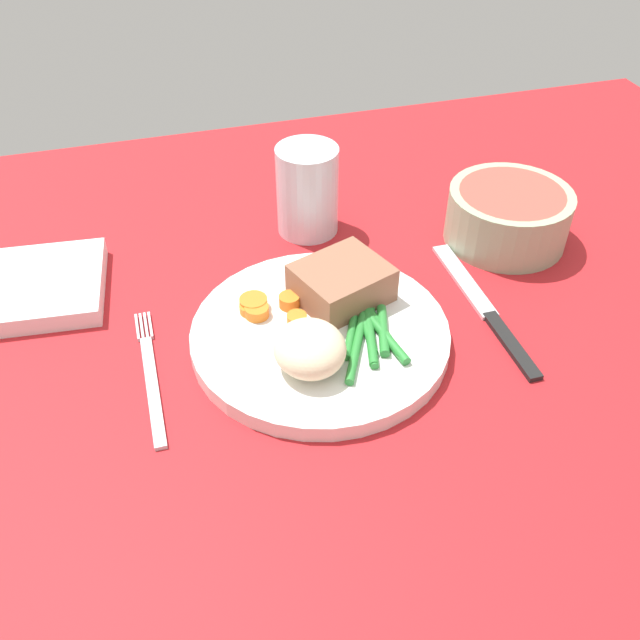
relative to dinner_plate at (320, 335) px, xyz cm
name	(u,v)px	position (x,y,z in cm)	size (l,w,h in cm)	color
dining_table	(357,337)	(3.82, 0.62, -1.80)	(120.00, 90.00, 2.00)	red
dinner_plate	(320,335)	(0.00, 0.00, 0.00)	(23.33, 23.33, 1.60)	white
meat_portion	(342,283)	(3.15, 3.67, 2.54)	(8.02, 6.90, 3.49)	#936047
mashed_potatoes	(310,348)	(-2.10, -4.20, 2.70)	(6.07, 6.59, 3.79)	beige
carrot_slices	(266,308)	(-4.10, 3.56, 1.32)	(5.64, 5.48, 1.18)	orange
green_beans	(372,334)	(4.10, -2.35, 1.18)	(6.52, 10.21, 0.86)	#2D8C38
fork	(151,375)	(-15.27, -0.26, -0.60)	(1.44, 16.60, 0.40)	silver
knife	(485,310)	(16.42, -0.29, -0.60)	(1.70, 20.50, 0.64)	black
water_glass	(307,196)	(3.80, 18.16, 3.35)	(6.67, 6.67, 9.72)	silver
salad_bowl	(508,213)	(23.82, 10.28, 2.48)	(12.98, 12.98, 5.82)	#99B28C
napkin	(44,286)	(-24.09, 14.17, 0.14)	(11.30, 12.16, 1.89)	white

